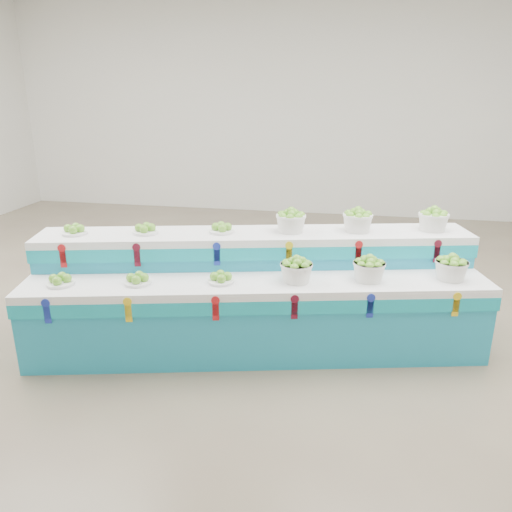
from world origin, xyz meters
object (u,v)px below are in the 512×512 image
Objects in this scene: basket_upper_right at (433,219)px; basket_lower_left at (296,270)px; plate_upper_mid at (145,228)px; display_stand at (256,293)px.

basket_lower_left is at bearing -146.30° from basket_upper_right.
plate_upper_mid is at bearing -166.75° from basket_upper_right.
display_stand is 17.45× the size of plate_upper_mid.
display_stand is 0.52m from basket_lower_left.
display_stand is at bearing -0.63° from plate_upper_mid.
basket_lower_left is at bearing -36.80° from display_stand.
basket_upper_right reaches higher than plate_upper_mid.
display_stand reaches higher than basket_lower_left.
basket_upper_right is at bearing 8.49° from display_stand.
basket_lower_left is 1.47m from basket_upper_right.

